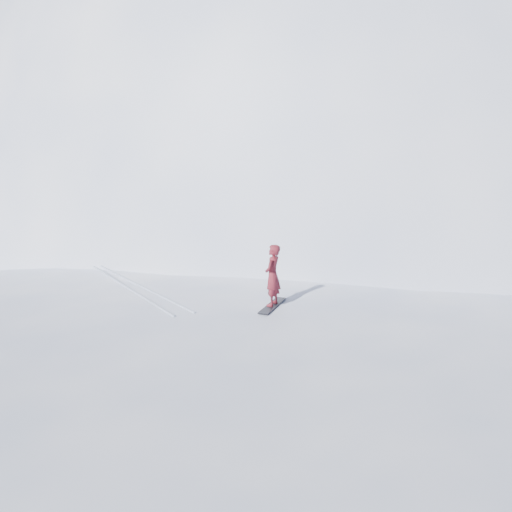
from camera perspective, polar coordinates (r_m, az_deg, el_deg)
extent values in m
plane|color=white|center=(11.33, -4.87, -22.11)|extent=(400.00, 400.00, 0.00)
ellipsoid|color=white|center=(14.04, -5.23, -14.69)|extent=(36.00, 28.00, 4.80)
ellipsoid|color=white|center=(43.34, 10.96, 4.08)|extent=(60.00, 56.00, 56.00)
ellipsoid|color=white|center=(32.25, -0.30, 1.32)|extent=(28.00, 24.00, 18.00)
ellipsoid|color=white|center=(11.84, 26.50, -21.84)|extent=(5.00, 4.50, 0.70)
ellipsoid|color=white|center=(16.16, -19.23, -11.53)|extent=(7.00, 6.30, 1.00)
ellipsoid|color=white|center=(17.50, 12.69, -9.19)|extent=(4.00, 3.60, 0.60)
cube|color=black|center=(12.81, 1.88, -5.66)|extent=(1.20, 1.15, 0.02)
imported|color=maroon|center=(12.58, 1.91, -2.21)|extent=(0.68, 0.67, 1.57)
cube|color=silver|center=(14.84, -14.47, -3.43)|extent=(1.19, 5.90, 0.04)
cube|color=silver|center=(14.90, -13.05, -3.28)|extent=(1.50, 5.84, 0.04)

